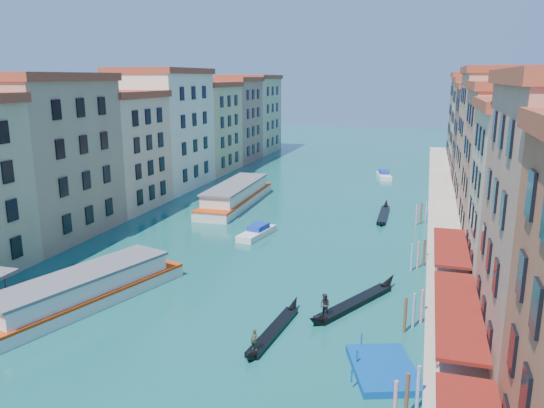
{
  "coord_description": "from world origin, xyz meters",
  "views": [
    {
      "loc": [
        19.29,
        -14.39,
        19.46
      ],
      "look_at": [
        3.15,
        40.44,
        5.74
      ],
      "focal_mm": 35.0,
      "sensor_mm": 36.0,
      "label": 1
    }
  ],
  "objects_px": {
    "vaporetto_far": "(236,195)",
    "gondola_fore": "(273,329)",
    "blue_dock": "(384,369)",
    "gondola_right": "(353,301)",
    "vaporetto_near": "(83,291)"
  },
  "relations": [
    {
      "from": "vaporetto_far",
      "to": "gondola_right",
      "type": "xyz_separation_m",
      "value": [
        22.89,
        -32.8,
        -1.02
      ]
    },
    {
      "from": "vaporetto_near",
      "to": "gondola_right",
      "type": "bearing_deg",
      "value": 33.35
    },
    {
      "from": "vaporetto_near",
      "to": "gondola_fore",
      "type": "height_order",
      "value": "vaporetto_near"
    },
    {
      "from": "gondola_fore",
      "to": "blue_dock",
      "type": "xyz_separation_m",
      "value": [
        8.71,
        -3.25,
        -0.12
      ]
    },
    {
      "from": "gondola_fore",
      "to": "vaporetto_near",
      "type": "bearing_deg",
      "value": -175.37
    },
    {
      "from": "vaporetto_far",
      "to": "blue_dock",
      "type": "bearing_deg",
      "value": -59.56
    },
    {
      "from": "gondola_fore",
      "to": "gondola_right",
      "type": "distance_m",
      "value": 8.56
    },
    {
      "from": "gondola_right",
      "to": "blue_dock",
      "type": "relative_size",
      "value": 1.71
    },
    {
      "from": "vaporetto_far",
      "to": "gondola_fore",
      "type": "height_order",
      "value": "vaporetto_far"
    },
    {
      "from": "vaporetto_far",
      "to": "gondola_fore",
      "type": "relative_size",
      "value": 2.06
    },
    {
      "from": "vaporetto_far",
      "to": "blue_dock",
      "type": "distance_m",
      "value": 50.3
    },
    {
      "from": "gondola_fore",
      "to": "vaporetto_far",
      "type": "bearing_deg",
      "value": 120.07
    },
    {
      "from": "gondola_right",
      "to": "blue_dock",
      "type": "bearing_deg",
      "value": -43.43
    },
    {
      "from": "vaporetto_far",
      "to": "blue_dock",
      "type": "relative_size",
      "value": 3.24
    },
    {
      "from": "vaporetto_far",
      "to": "gondola_fore",
      "type": "distance_m",
      "value": 43.34
    }
  ]
}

